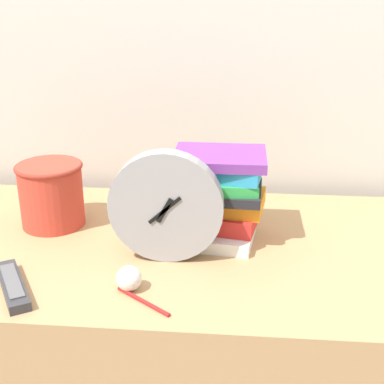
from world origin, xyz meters
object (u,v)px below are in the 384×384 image
crumpled_paper_ball (129,278)px  pen (143,301)px  book_stack (216,194)px  desk_clock (166,207)px  basket (51,193)px  tv_remote (13,285)px

crumpled_paper_ball → pen: crumpled_paper_ball is taller
book_stack → pen: book_stack is taller
desk_clock → book_stack: size_ratio=1.03×
pen → basket: bearing=130.6°
desk_clock → book_stack: (0.10, 0.12, -0.01)m
book_stack → basket: size_ratio=1.47×
basket → desk_clock: bearing=-26.5°
pen → book_stack: bearing=67.8°
basket → tv_remote: (0.02, -0.31, -0.08)m
tv_remote → basket: bearing=93.5°
tv_remote → crumpled_paper_ball: (0.23, 0.02, 0.01)m
book_stack → tv_remote: size_ratio=1.34×
tv_remote → pen: size_ratio=1.55×
basket → crumpled_paper_ball: size_ratio=3.22×
book_stack → basket: 0.42m
book_stack → tv_remote: 0.50m
tv_remote → crumpled_paper_ball: bearing=5.3°
basket → tv_remote: basket is taller
book_stack → basket: bearing=175.8°
book_stack → crumpled_paper_ball: (-0.16, -0.26, -0.08)m
book_stack → basket: book_stack is taller
crumpled_paper_ball → tv_remote: bearing=-174.7°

